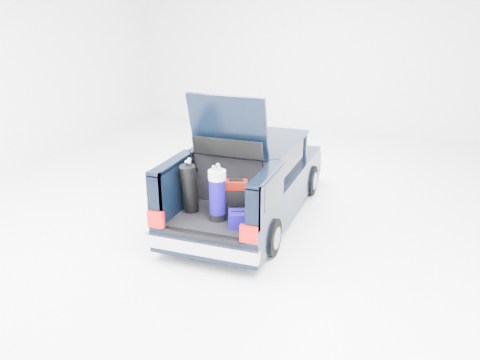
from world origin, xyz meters
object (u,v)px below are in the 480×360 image
at_px(red_suitcase, 236,198).
at_px(blue_golf_bag, 217,195).
at_px(car, 251,180).
at_px(black_golf_bag, 189,188).
at_px(blue_duffel, 244,219).

xyz_separation_m(red_suitcase, blue_golf_bag, (-0.20, -0.30, 0.14)).
height_order(car, black_golf_bag, car).
distance_m(car, blue_golf_bag, 1.72).
xyz_separation_m(red_suitcase, black_golf_bag, (-0.72, -0.19, 0.13)).
bearing_deg(blue_duffel, black_golf_bag, 147.58).
bearing_deg(car, blue_duffel, -74.30).
relative_size(black_golf_bag, blue_duffel, 1.60).
xyz_separation_m(red_suitcase, blue_duffel, (0.28, -0.39, -0.16)).
relative_size(red_suitcase, blue_golf_bag, 0.64).
bearing_deg(black_golf_bag, blue_duffel, -11.08).
distance_m(black_golf_bag, blue_duffel, 1.06).
xyz_separation_m(blue_golf_bag, blue_duffel, (0.47, -0.09, -0.29)).
relative_size(red_suitcase, black_golf_bag, 0.65).
distance_m(red_suitcase, blue_duffel, 0.50).
distance_m(red_suitcase, blue_golf_bag, 0.38).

